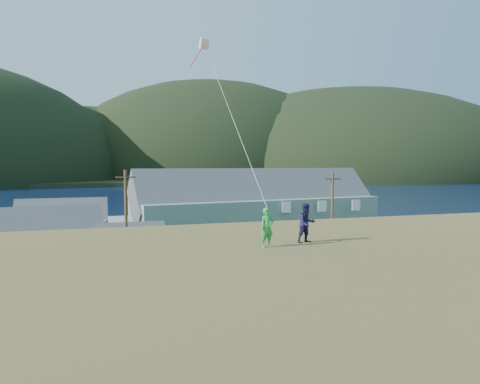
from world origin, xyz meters
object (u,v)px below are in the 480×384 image
shed_white (131,247)px  lodge (259,207)px  shed_palegreen_far (62,225)px  kite_flyer_green (267,228)px  shed_palegreen_near (52,239)px  kite_flyer_navy (307,223)px  wharf (105,224)px

shed_white → lodge: bearing=33.5°
lodge → shed_white: 20.65m
shed_palegreen_far → kite_flyer_green: (11.36, -42.38, 5.13)m
lodge → shed_palegreen_near: bearing=-171.6°
shed_white → kite_flyer_navy: bearing=-77.9°
lodge → kite_flyer_navy: size_ratio=22.37×
shed_palegreen_near → shed_palegreen_far: 10.19m
shed_palegreen_near → shed_white: shed_palegreen_near is taller
wharf → shed_white: size_ratio=3.78×
lodge → wharf: bearing=127.4°
shed_palegreen_far → kite_flyer_navy: kite_flyer_navy is taller
kite_flyer_green → shed_palegreen_near: bearing=97.8°
lodge → kite_flyer_navy: (-11.81, -39.11, 3.43)m
shed_palegreen_near → kite_flyer_green: kite_flyer_green is taller
kite_flyer_green → kite_flyer_navy: size_ratio=0.95×
lodge → kite_flyer_green: bearing=-117.0°
shed_palegreen_far → lodge: bearing=-7.6°
kite_flyer_navy → kite_flyer_green: bearing=-174.6°
shed_palegreen_near → shed_palegreen_far: bearing=83.2°
shed_palegreen_near → kite_flyer_green: size_ratio=7.24×
lodge → shed_palegreen_near: lodge is taller
lodge → shed_white: size_ratio=5.01×
shed_palegreen_near → shed_palegreen_far: shed_palegreen_far is taller
shed_palegreen_near → kite_flyer_green: bearing=-77.8°
wharf → kite_flyer_green: (6.48, -59.32, 7.48)m
kite_flyer_navy → shed_palegreen_far: bearing=100.2°
lodge → shed_palegreen_near: 26.03m
wharf → kite_flyer_navy: 59.98m
lodge → kite_flyer_green: size_ratio=23.53×
wharf → shed_palegreen_far: shed_palegreen_far is taller
shed_palegreen_far → kite_flyer_navy: bearing=-73.7°
shed_white → kite_flyer_navy: 29.23m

